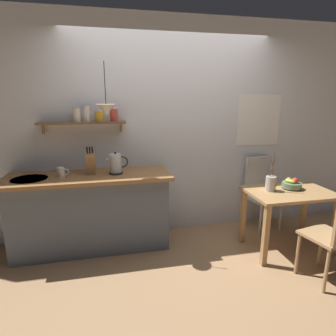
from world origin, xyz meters
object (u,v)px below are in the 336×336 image
(electric_kettle, at_px, (116,164))
(knife_block, at_px, (91,163))
(fruit_bowl, at_px, (292,184))
(dining_table, at_px, (289,202))
(dining_chair_far, at_px, (260,190))
(twig_vase, at_px, (271,183))
(coffee_mug_by_sink, at_px, (61,172))
(pendant_lamp, at_px, (106,109))
(dining_chair_near, at_px, (335,233))

(electric_kettle, distance_m, knife_block, 0.28)
(fruit_bowl, bearing_deg, dining_table, -132.47)
(dining_chair_far, bearing_deg, fruit_bowl, -82.77)
(twig_vase, bearing_deg, dining_table, -16.47)
(twig_vase, height_order, coffee_mug_by_sink, twig_vase)
(knife_block, relative_size, coffee_mug_by_sink, 2.57)
(fruit_bowl, relative_size, pendant_lamp, 0.41)
(knife_block, bearing_deg, pendant_lamp, -37.74)
(fruit_bowl, height_order, electric_kettle, electric_kettle)
(dining_chair_far, bearing_deg, twig_vase, -110.73)
(dining_chair_near, bearing_deg, twig_vase, 108.50)
(coffee_mug_by_sink, bearing_deg, dining_chair_far, 3.32)
(electric_kettle, distance_m, pendant_lamp, 0.63)
(dining_table, bearing_deg, pendant_lamp, 168.93)
(dining_table, height_order, twig_vase, twig_vase)
(fruit_bowl, xyz_separation_m, knife_block, (-2.26, 0.47, 0.26))
(dining_chair_near, height_order, coffee_mug_by_sink, coffee_mug_by_sink)
(knife_block, distance_m, pendant_lamp, 0.65)
(dining_table, relative_size, dining_chair_far, 0.98)
(dining_chair_far, relative_size, fruit_bowl, 4.42)
(dining_table, bearing_deg, dining_chair_far, 89.92)
(coffee_mug_by_sink, bearing_deg, fruit_bowl, -8.84)
(dining_chair_near, distance_m, dining_chair_far, 1.28)
(dining_table, height_order, fruit_bowl, fruit_bowl)
(electric_kettle, xyz_separation_m, coffee_mug_by_sink, (-0.59, -0.02, -0.06))
(dining_chair_far, relative_size, twig_vase, 1.97)
(twig_vase, relative_size, knife_block, 1.54)
(dining_table, height_order, dining_chair_near, dining_chair_near)
(dining_chair_near, relative_size, twig_vase, 1.96)
(dining_chair_far, relative_size, pendant_lamp, 1.83)
(dining_chair_near, relative_size, fruit_bowl, 4.40)
(twig_vase, bearing_deg, electric_kettle, 165.70)
(dining_chair_near, distance_m, twig_vase, 0.81)
(pendant_lamp, bearing_deg, coffee_mug_by_sink, 170.33)
(dining_chair_far, relative_size, knife_block, 3.03)
(dining_chair_far, distance_m, coffee_mug_by_sink, 2.55)
(knife_block, relative_size, pendant_lamp, 0.60)
(dining_table, height_order, coffee_mug_by_sink, coffee_mug_by_sink)
(knife_block, bearing_deg, dining_chair_near, -28.53)
(dining_table, bearing_deg, dining_chair_near, -87.29)
(twig_vase, bearing_deg, knife_block, 166.28)
(dining_chair_near, xyz_separation_m, knife_block, (-2.22, 1.21, 0.50))
(dining_chair_far, bearing_deg, dining_table, -90.08)
(knife_block, xyz_separation_m, pendant_lamp, (0.20, -0.16, 0.60))
(dining_chair_far, distance_m, knife_block, 2.25)
(knife_block, bearing_deg, fruit_bowl, -11.72)
(dining_chair_far, distance_m, pendant_lamp, 2.29)
(dining_table, bearing_deg, knife_block, 166.01)
(coffee_mug_by_sink, bearing_deg, dining_chair_near, -24.19)
(electric_kettle, relative_size, coffee_mug_by_sink, 2.02)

